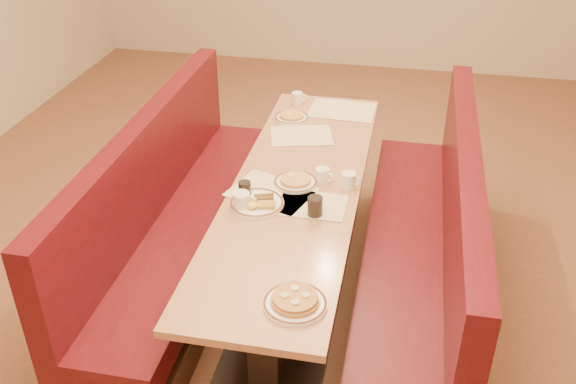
% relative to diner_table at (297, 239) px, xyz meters
% --- Properties ---
extents(ground, '(8.00, 8.00, 0.00)m').
position_rel_diner_table_xyz_m(ground, '(0.00, 0.00, -0.37)').
color(ground, '#9E6647').
rests_on(ground, ground).
extents(diner_table, '(0.70, 2.50, 0.75)m').
position_rel_diner_table_xyz_m(diner_table, '(0.00, 0.00, 0.00)').
color(diner_table, black).
rests_on(diner_table, ground).
extents(booth_left, '(0.55, 2.50, 1.05)m').
position_rel_diner_table_xyz_m(booth_left, '(-0.73, 0.00, -0.01)').
color(booth_left, '#4C3326').
rests_on(booth_left, ground).
extents(booth_right, '(0.55, 2.50, 1.05)m').
position_rel_diner_table_xyz_m(booth_right, '(0.73, 0.00, -0.01)').
color(booth_right, '#4C3326').
rests_on(booth_right, ground).
extents(placemat_near_left, '(0.51, 0.44, 0.00)m').
position_rel_diner_table_xyz_m(placemat_near_left, '(-0.12, -0.11, 0.38)').
color(placemat_near_left, beige).
rests_on(placemat_near_left, diner_table).
extents(placemat_near_right, '(0.35, 0.26, 0.00)m').
position_rel_diner_table_xyz_m(placemat_near_right, '(0.12, -0.20, 0.38)').
color(placemat_near_right, beige).
rests_on(placemat_near_right, diner_table).
extents(placemat_far_left, '(0.44, 0.38, 0.00)m').
position_rel_diner_table_xyz_m(placemat_far_left, '(-0.08, 0.59, 0.38)').
color(placemat_far_left, beige).
rests_on(placemat_far_left, diner_table).
extents(placemat_far_right, '(0.45, 0.35, 0.00)m').
position_rel_diner_table_xyz_m(placemat_far_right, '(0.12, 1.04, 0.38)').
color(placemat_far_right, beige).
rests_on(placemat_far_right, diner_table).
extents(pancake_plate, '(0.27, 0.27, 0.06)m').
position_rel_diner_table_xyz_m(pancake_plate, '(0.18, -0.99, 0.40)').
color(pancake_plate, white).
rests_on(pancake_plate, diner_table).
extents(eggs_plate, '(0.29, 0.29, 0.06)m').
position_rel_diner_table_xyz_m(eggs_plate, '(-0.17, -0.26, 0.39)').
color(eggs_plate, white).
rests_on(eggs_plate, diner_table).
extents(extra_plate_mid, '(0.24, 0.24, 0.05)m').
position_rel_diner_table_xyz_m(extra_plate_mid, '(-0.01, -0.00, 0.39)').
color(extra_plate_mid, white).
rests_on(extra_plate_mid, diner_table).
extents(extra_plate_far, '(0.23, 0.23, 0.05)m').
position_rel_diner_table_xyz_m(extra_plate_far, '(-0.20, 0.83, 0.39)').
color(extra_plate_far, white).
rests_on(extra_plate_far, diner_table).
extents(coffee_mug_a, '(0.12, 0.08, 0.09)m').
position_rel_diner_table_xyz_m(coffee_mug_a, '(0.28, 0.02, 0.42)').
color(coffee_mug_a, white).
rests_on(coffee_mug_a, diner_table).
extents(coffee_mug_b, '(0.13, 0.09, 0.10)m').
position_rel_diner_table_xyz_m(coffee_mug_b, '(-0.23, -0.31, 0.43)').
color(coffee_mug_b, white).
rests_on(coffee_mug_b, diner_table).
extents(coffee_mug_c, '(0.11, 0.08, 0.08)m').
position_rel_diner_table_xyz_m(coffee_mug_c, '(0.14, 0.05, 0.42)').
color(coffee_mug_c, white).
rests_on(coffee_mug_c, diner_table).
extents(coffee_mug_d, '(0.11, 0.08, 0.08)m').
position_rel_diner_table_xyz_m(coffee_mug_d, '(-0.20, 1.09, 0.42)').
color(coffee_mug_d, white).
rests_on(coffee_mug_d, diner_table).
extents(soda_tumbler_near, '(0.07, 0.07, 0.09)m').
position_rel_diner_table_xyz_m(soda_tumbler_near, '(-0.25, -0.19, 0.42)').
color(soda_tumbler_near, black).
rests_on(soda_tumbler_near, diner_table).
extents(soda_tumbler_mid, '(0.08, 0.08, 0.11)m').
position_rel_diner_table_xyz_m(soda_tumbler_mid, '(0.15, -0.29, 0.43)').
color(soda_tumbler_mid, black).
rests_on(soda_tumbler_mid, diner_table).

